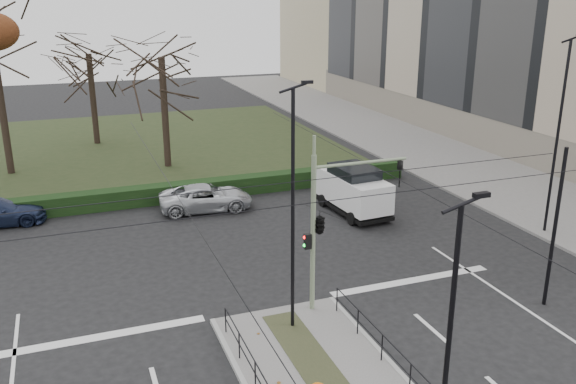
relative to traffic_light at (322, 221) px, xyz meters
name	(u,v)px	position (x,y,z in m)	size (l,w,h in m)	color
sidewalk_east	(434,155)	(16.37, 17.50, -3.40)	(8.00, 90.00, 0.14)	#615F5D
park	(74,152)	(-7.63, 27.50, -3.42)	(38.00, 26.00, 0.10)	#253219
hedge	(82,202)	(-7.63, 14.10, -2.97)	(38.00, 1.00, 1.00)	black
apartment_block	(545,2)	(26.33, 19.47, 6.92)	(13.09, 52.10, 21.64)	tan
catenary	(310,262)	(-1.63, -2.88, -0.05)	(20.00, 34.00, 6.00)	black
traffic_light	(322,221)	(0.00, 0.00, 0.00)	(3.89, 2.23, 5.73)	gray
streetlamp_median_near	(447,372)	(-1.52, -9.60, 0.46)	(0.62, 0.13, 7.45)	black
streetlamp_median_far	(293,209)	(-1.41, -0.90, 0.91)	(0.70, 0.14, 8.34)	black
streetlamp_sidewalk	(558,135)	(13.10, 3.12, 1.33)	(0.77, 0.16, 9.18)	black
parked_car_fourth	(206,198)	(-1.40, 12.06, -2.79)	(2.26, 4.91, 1.36)	#B8BBC0
white_van	(354,189)	(5.72, 8.94, -2.17)	(2.47, 4.91, 2.52)	white
bare_tree_center	(89,61)	(-5.83, 29.48, 2.82)	(5.93, 5.93, 8.89)	black
bare_tree_near	(162,65)	(-1.88, 21.14, 3.19)	(6.65, 6.65, 9.42)	black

